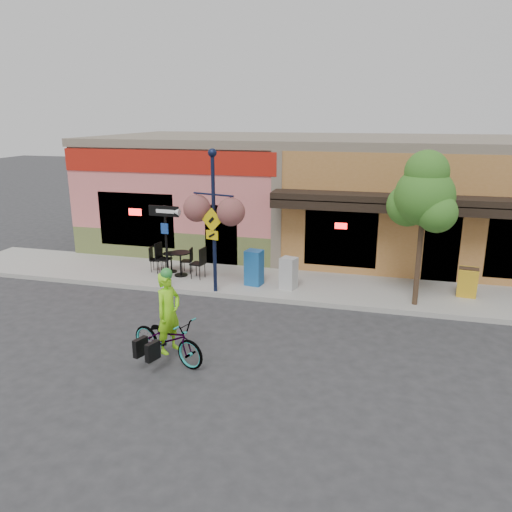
{
  "coord_description": "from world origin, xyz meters",
  "views": [
    {
      "loc": [
        2.58,
        -12.94,
        5.37
      ],
      "look_at": [
        -0.95,
        0.5,
        1.4
      ],
      "focal_mm": 35.0,
      "sensor_mm": 36.0,
      "label": 1
    }
  ],
  "objects": [
    {
      "name": "ground",
      "position": [
        0.0,
        0.0,
        0.0
      ],
      "size": [
        90.0,
        90.0,
        0.0
      ],
      "primitive_type": "plane",
      "color": "#2D2D30",
      "rests_on": "ground"
    },
    {
      "name": "sidewalk",
      "position": [
        0.0,
        2.0,
        0.07
      ],
      "size": [
        24.0,
        3.0,
        0.15
      ],
      "primitive_type": "cube",
      "color": "#9E9B93",
      "rests_on": "ground"
    },
    {
      "name": "curb",
      "position": [
        0.0,
        0.55,
        0.07
      ],
      "size": [
        24.0,
        0.12,
        0.15
      ],
      "primitive_type": "cube",
      "color": "#A8A59E",
      "rests_on": "ground"
    },
    {
      "name": "building",
      "position": [
        0.0,
        7.5,
        2.25
      ],
      "size": [
        18.2,
        8.2,
        4.5
      ],
      "primitive_type": null,
      "color": "#D96D6B",
      "rests_on": "ground"
    },
    {
      "name": "bicycle",
      "position": [
        -1.92,
        -3.58,
        0.53
      ],
      "size": [
        2.13,
        1.31,
        1.06
      ],
      "primitive_type": "imported",
      "rotation": [
        0.0,
        0.0,
        1.24
      ],
      "color": "maroon",
      "rests_on": "ground"
    },
    {
      "name": "cyclist_rider",
      "position": [
        -1.87,
        -3.58,
        0.92
      ],
      "size": [
        0.63,
        0.77,
        1.83
      ],
      "primitive_type": "imported",
      "rotation": [
        0.0,
        0.0,
        1.24
      ],
      "color": "#93F71A",
      "rests_on": "ground"
    },
    {
      "name": "lamp_post",
      "position": [
        -2.27,
        0.65,
        2.3
      ],
      "size": [
        1.46,
        0.87,
        4.29
      ],
      "primitive_type": null,
      "rotation": [
        0.0,
        0.0,
        -0.25
      ],
      "color": "#101835",
      "rests_on": "sidewalk"
    },
    {
      "name": "one_way_sign",
      "position": [
        -3.83,
        0.65,
        1.44
      ],
      "size": [
        1.0,
        0.26,
        2.58
      ],
      "primitive_type": null,
      "rotation": [
        0.0,
        0.0,
        -0.04
      ],
      "color": "black",
      "rests_on": "sidewalk"
    },
    {
      "name": "cafe_set_left",
      "position": [
        -4.36,
        2.09,
        0.58
      ],
      "size": [
        1.53,
        0.92,
        0.87
      ],
      "primitive_type": null,
      "rotation": [
        0.0,
        0.0,
        0.14
      ],
      "color": "black",
      "rests_on": "sidewalk"
    },
    {
      "name": "cafe_set_right",
      "position": [
        -3.89,
        1.79,
        0.68
      ],
      "size": [
        1.88,
        1.16,
        1.06
      ],
      "primitive_type": null,
      "rotation": [
        0.0,
        0.0,
        -0.16
      ],
      "color": "black",
      "rests_on": "sidewalk"
    },
    {
      "name": "newspaper_box_blue",
      "position": [
        -1.29,
        1.54,
        0.71
      ],
      "size": [
        0.57,
        0.52,
        1.12
      ],
      "primitive_type": null,
      "rotation": [
        0.0,
        0.0,
        -0.16
      ],
      "color": "#1B5CA4",
      "rests_on": "sidewalk"
    },
    {
      "name": "newspaper_box_grey",
      "position": [
        -0.16,
        1.45,
        0.64
      ],
      "size": [
        0.56,
        0.53,
        0.99
      ],
      "primitive_type": null,
      "rotation": [
        0.0,
        0.0,
        -0.29
      ],
      "color": "#B2B2B2",
      "rests_on": "sidewalk"
    },
    {
      "name": "street_tree",
      "position": [
        3.58,
        1.06,
        2.34
      ],
      "size": [
        2.26,
        2.26,
        4.37
      ],
      "primitive_type": null,
      "rotation": [
        0.0,
        0.0,
        -0.42
      ],
      "color": "#3D7A26",
      "rests_on": "sidewalk"
    },
    {
      "name": "sandwich_board",
      "position": [
        5.04,
        1.86,
        0.6
      ],
      "size": [
        0.59,
        0.46,
        0.91
      ],
      "primitive_type": null,
      "rotation": [
        0.0,
        0.0,
        -0.12
      ],
      "color": "gold",
      "rests_on": "sidewalk"
    }
  ]
}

